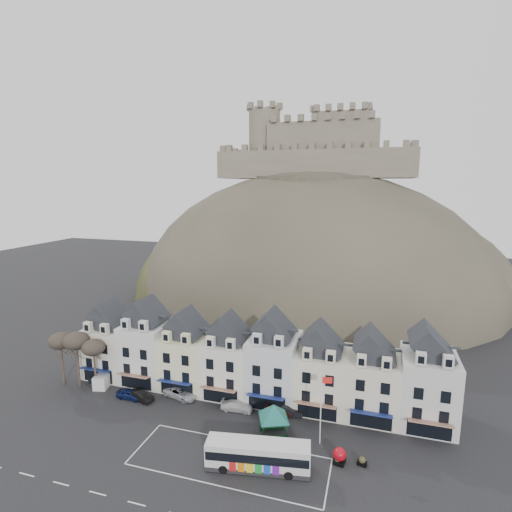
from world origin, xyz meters
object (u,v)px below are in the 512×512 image
Objects in this scene: car_silver at (181,392)px; car_maroon at (277,409)px; bus at (258,454)px; bus_shelter at (274,412)px; flagpole at (322,405)px; car_charcoal at (285,410)px; white_van at (105,378)px; red_buoy at (339,455)px; car_navy at (130,394)px; car_white at (237,406)px; car_black at (140,396)px.

car_maroon is (14.40, 0.00, -0.03)m from car_silver.
bus_shelter is (0.24, 5.83, 1.62)m from bus.
flagpole is 8.25m from car_charcoal.
white_van is at bearing 147.09° from bus_shelter.
bus_shelter is at bearing 78.15° from bus.
car_silver is at bearing -13.14° from white_van.
car_silver is (-20.95, 4.59, -4.32)m from flagpole.
red_buoy is 30.66m from car_navy.
car_white is (21.95, -0.84, -0.37)m from white_van.
car_maroon is at bearing 140.47° from red_buoy.
car_charcoal is at bearing 139.35° from flagpole.
car_silver is 1.13× the size of car_charcoal.
flagpole is at bearing -113.10° from car_white.
red_buoy reaches higher than car_white.
car_white is 0.97× the size of car_charcoal.
car_maroon is at bearing -77.21° from car_silver.
red_buoy is at bearing -97.37° from car_navy.
bus_shelter reaches higher than car_white.
car_silver is at bearing 79.92° from car_charcoal.
car_black is (-20.13, 8.40, -1.08)m from bus.
bus_shelter reaches higher than red_buoy.
car_white is (-6.04, 10.06, -1.12)m from bus.
bus_shelter is at bearing -85.82° from car_black.
car_charcoal is (28.59, 0.00, -0.26)m from white_van.
bus is at bearing -101.29° from car_black.
car_black is 1.01× the size of car_maroon.
car_maroon is (-0.59, 10.90, -1.06)m from bus.
car_black is at bearing 170.20° from red_buoy.
car_maroon is (-9.01, 7.43, -0.25)m from red_buoy.
car_white is at bearing 162.63° from flagpole.
car_black is at bearing 175.41° from flagpole.
red_buoy reaches higher than car_maroon.
white_van is at bearing 82.08° from car_white.
car_silver is at bearing 78.91° from car_white.
car_navy is at bearing 90.27° from car_white.
car_charcoal is at bearing 136.41° from red_buoy.
car_silver is at bearing 162.38° from red_buoy.
flagpole reaches higher than car_black.
car_navy is 0.78× the size of car_silver.
red_buoy reaches higher than car_black.
car_maroon is (27.39, 0.00, -0.32)m from white_van.
car_white is at bearing 87.12° from car_charcoal.
car_silver is at bearing -68.07° from car_navy.
car_black is 19.69m from car_maroon.
car_maroon is at bearing 83.66° from bus.
bus is 30.05m from white_van.
car_white is (14.08, 1.66, -0.04)m from car_black.
car_black is at bearing 86.80° from car_charcoal.
flagpole is 2.16× the size of car_maroon.
bus_shelter is at bearing -175.22° from flagpole.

